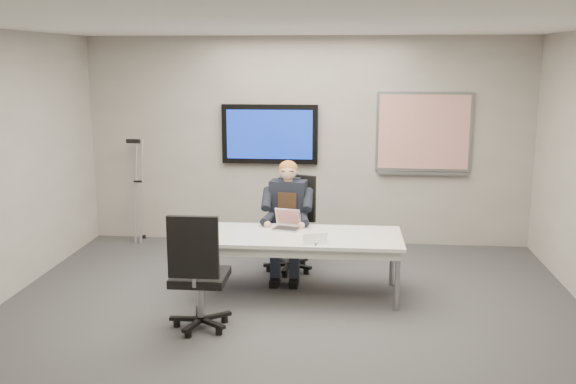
# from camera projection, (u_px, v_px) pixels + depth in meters

# --- Properties ---
(floor) EXTENTS (6.00, 6.00, 0.02)m
(floor) POSITION_uv_depth(u_px,v_px,m) (285.00, 329.00, 6.04)
(floor) COLOR #3C3C3F
(floor) RESTS_ON ground
(ceiling) EXTENTS (6.00, 6.00, 0.02)m
(ceiling) POSITION_uv_depth(u_px,v_px,m) (284.00, 23.00, 5.47)
(ceiling) COLOR white
(ceiling) RESTS_ON wall_back
(wall_back) EXTENTS (6.00, 0.02, 2.80)m
(wall_back) POSITION_uv_depth(u_px,v_px,m) (307.00, 141.00, 8.67)
(wall_back) COLOR gray
(wall_back) RESTS_ON ground
(wall_front) EXTENTS (6.00, 0.02, 2.80)m
(wall_front) POSITION_uv_depth(u_px,v_px,m) (216.00, 312.00, 2.83)
(wall_front) COLOR gray
(wall_front) RESTS_ON ground
(conference_table) EXTENTS (2.16, 0.91, 0.67)m
(conference_table) POSITION_uv_depth(u_px,v_px,m) (300.00, 242.00, 6.82)
(conference_table) COLOR white
(conference_table) RESTS_ON ground
(tv_display) EXTENTS (1.30, 0.09, 0.80)m
(tv_display) POSITION_uv_depth(u_px,v_px,m) (270.00, 134.00, 8.65)
(tv_display) COLOR black
(tv_display) RESTS_ON wall_back
(whiteboard) EXTENTS (1.25, 0.08, 1.10)m
(whiteboard) POSITION_uv_depth(u_px,v_px,m) (424.00, 133.00, 8.47)
(whiteboard) COLOR gray
(whiteboard) RESTS_ON wall_back
(office_chair_far) EXTENTS (0.71, 0.71, 1.14)m
(office_chair_far) POSITION_uv_depth(u_px,v_px,m) (291.00, 241.00, 7.68)
(office_chair_far) COLOR black
(office_chair_far) RESTS_ON ground
(office_chair_near) EXTENTS (0.55, 0.55, 1.15)m
(office_chair_near) POSITION_uv_depth(u_px,v_px,m) (199.00, 294.00, 5.96)
(office_chair_near) COLOR black
(office_chair_near) RESTS_ON ground
(seated_person) EXTENTS (0.44, 0.76, 1.35)m
(seated_person) POSITION_uv_depth(u_px,v_px,m) (287.00, 232.00, 7.39)
(seated_person) COLOR #202736
(seated_person) RESTS_ON office_chair_far
(crutch) EXTENTS (0.31, 0.64, 1.52)m
(crutch) POSITION_uv_depth(u_px,v_px,m) (139.00, 189.00, 8.82)
(crutch) COLOR #AFB2B7
(crutch) RESTS_ON ground
(laptop) EXTENTS (0.34, 0.34, 0.21)m
(laptop) POSITION_uv_depth(u_px,v_px,m) (287.00, 224.00, 7.05)
(laptop) COLOR silver
(laptop) RESTS_ON conference_table
(name_tent) EXTENTS (0.26, 0.14, 0.10)m
(name_tent) POSITION_uv_depth(u_px,v_px,m) (315.00, 238.00, 6.49)
(name_tent) COLOR white
(name_tent) RESTS_ON conference_table
(pen) EXTENTS (0.01, 0.15, 0.01)m
(pen) POSITION_uv_depth(u_px,v_px,m) (316.00, 243.00, 6.47)
(pen) COLOR black
(pen) RESTS_ON conference_table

